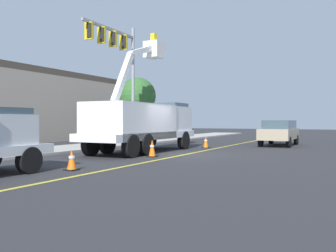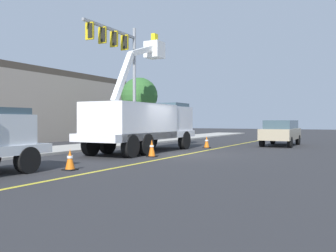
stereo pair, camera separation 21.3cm
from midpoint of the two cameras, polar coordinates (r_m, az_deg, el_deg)
name	(u,v)px [view 1 (the left image)]	position (r m, az deg, el deg)	size (l,w,h in m)	color
ground	(185,155)	(18.04, 2.28, -4.45)	(120.00, 120.00, 0.00)	#2D2D30
sidewalk_far_side	(69,148)	(22.14, -15.33, -3.35)	(60.00, 3.60, 0.12)	#B2ADA3
lane_centre_stripe	(185,155)	(18.04, 2.28, -4.44)	(50.00, 0.16, 0.01)	yellow
utility_bucket_truck	(144,122)	(19.57, -4.13, 0.64)	(8.24, 2.69, 6.51)	white
passing_minivan	(279,131)	(25.60, 16.65, -0.76)	(4.83, 2.01, 1.69)	tan
traffic_cone_mid_front	(72,160)	(12.75, -15.15, -5.09)	(0.40, 0.40, 0.71)	black
traffic_cone_mid_rear	(152,148)	(16.87, -2.84, -3.47)	(0.40, 0.40, 0.80)	black
traffic_cone_trailing	(206,142)	(22.54, 5.61, -2.48)	(0.40, 0.40, 0.74)	black
traffic_signal_mast	(119,56)	(24.57, -7.92, 10.64)	(5.45, 0.62, 8.09)	gray
commercial_building_backdrop	(5,106)	(32.02, -24.07, 2.91)	(22.32, 8.01, 5.74)	#A89989
street_tree_right	(138,96)	(30.08, -4.94, 4.63)	(2.98, 2.98, 5.18)	brown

